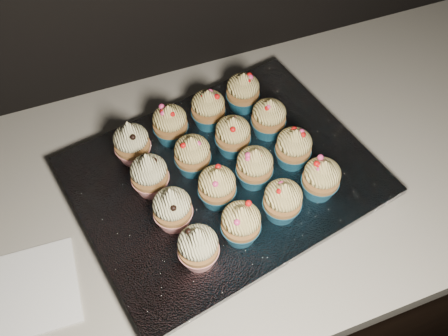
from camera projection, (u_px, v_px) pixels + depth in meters
name	position (u px, v px, depth m)	size (l,w,h in m)	color
cabinet	(238.00, 278.00, 1.29)	(2.40, 0.60, 0.86)	black
worktop	(243.00, 179.00, 0.92)	(2.44, 0.64, 0.04)	beige
napkin	(30.00, 291.00, 0.77)	(0.15, 0.15, 0.00)	white
baking_tray	(224.00, 181.00, 0.88)	(0.46, 0.35, 0.02)	black
foil_lining	(224.00, 175.00, 0.87)	(0.49, 0.39, 0.01)	silver
cupcake_0	(198.00, 247.00, 0.74)	(0.06, 0.06, 0.10)	red
cupcake_1	(241.00, 223.00, 0.76)	(0.06, 0.06, 0.08)	#195776
cupcake_2	(283.00, 200.00, 0.79)	(0.06, 0.06, 0.08)	#195776
cupcake_3	(321.00, 178.00, 0.81)	(0.06, 0.06, 0.08)	#195776
cupcake_4	(172.00, 208.00, 0.78)	(0.06, 0.06, 0.10)	red
cupcake_5	(217.00, 187.00, 0.80)	(0.06, 0.06, 0.08)	#195776
cupcake_6	(255.00, 167.00, 0.83)	(0.06, 0.06, 0.08)	#195776
cupcake_7	(293.00, 147.00, 0.85)	(0.06, 0.06, 0.08)	#195776
cupcake_8	(149.00, 174.00, 0.81)	(0.06, 0.06, 0.10)	red
cupcake_9	(192.00, 155.00, 0.84)	(0.06, 0.06, 0.08)	#195776
cupcake_10	(233.00, 135.00, 0.87)	(0.06, 0.06, 0.08)	#195776
cupcake_11	(269.00, 118.00, 0.89)	(0.06, 0.06, 0.08)	#195776
cupcake_12	(132.00, 143.00, 0.85)	(0.06, 0.06, 0.10)	red
cupcake_13	(170.00, 124.00, 0.88)	(0.06, 0.06, 0.08)	#195776
cupcake_14	(208.00, 109.00, 0.90)	(0.06, 0.06, 0.08)	#195776
cupcake_15	(243.00, 92.00, 0.93)	(0.06, 0.06, 0.08)	#195776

